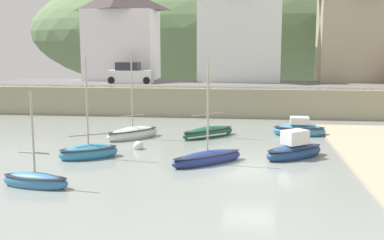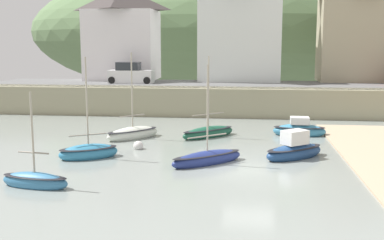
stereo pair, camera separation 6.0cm
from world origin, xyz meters
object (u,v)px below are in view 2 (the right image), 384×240
Objects in this scene: waterfront_building_centre at (240,27)px; sailboat_nearest_shore at (294,150)px; sailboat_white_hull at (89,152)px; parked_car_near_slipway at (131,74)px; fishing_boat_green at (208,132)px; sailboat_blue_trim at (299,130)px; mooring_buoy at (138,146)px; waterfront_building_right at (361,26)px; motorboat_with_cabin at (207,158)px; rowboat_small_beached at (133,133)px; church_with_spire at (342,12)px; dinghy_open_wooden at (35,181)px; waterfront_building_left at (122,33)px.

waterfront_building_centre reaches higher than sailboat_nearest_shore.
sailboat_white_hull is (-10.99, -1.24, -0.10)m from sailboat_nearest_shore.
waterfront_building_centre is at bearing 24.49° from parked_car_near_slipway.
waterfront_building_centre reaches higher than fishing_boat_green.
sailboat_blue_trim is at bearing 43.01° from sailboat_nearest_shore.
sailboat_nearest_shore reaches higher than mooring_buoy.
waterfront_building_right reaches higher than sailboat_white_hull.
fishing_boat_green is 7.03m from motorboat_with_cabin.
rowboat_small_beached is (-4.82, -1.03, 0.02)m from fishing_boat_green.
church_with_spire is at bearing 75.09° from sailboat_blue_trim.
mooring_buoy is at bearing -117.79° from rowboat_small_beached.
church_with_spire reaches higher than parked_car_near_slipway.
mooring_buoy is (2.74, 7.75, -0.11)m from dinghy_open_wooden.
waterfront_building_centre is 18.18m from sailboat_blue_trim.
fishing_boat_green is 5.52m from mooring_buoy.
church_with_spire reaches higher than dinghy_open_wooden.
rowboat_small_beached is (5.39, -18.37, -6.78)m from waterfront_building_left.
waterfront_building_right is 1.85× the size of sailboat_white_hull.
sailboat_blue_trim is 0.94× the size of sailboat_nearest_shore.
waterfront_building_left is 28.04m from sailboat_nearest_shore.
waterfront_building_right reaches higher than mooring_buoy.
mooring_buoy is (4.55, -16.88, -3.03)m from parked_car_near_slipway.
dinghy_open_wooden is at bearing 170.97° from sailboat_nearest_shore.
sailboat_blue_trim is 0.67× the size of motorboat_with_cabin.
church_with_spire is at bearing 69.49° from dinghy_open_wooden.
motorboat_with_cabin reaches higher than sailboat_blue_trim.
waterfront_building_centre is (11.87, 0.00, 0.58)m from waterfront_building_left.
sailboat_blue_trim is (-7.23, -16.07, -7.32)m from waterfront_building_right.
parked_car_near_slipway is at bearing 103.00° from dinghy_open_wooden.
sailboat_nearest_shore is (-7.03, -26.55, -8.85)m from church_with_spire.
church_with_spire is 3.57× the size of sailboat_nearest_shore.
fishing_boat_green is at bearing 54.15° from motorboat_with_cabin.
sailboat_blue_trim is at bearing -114.22° from waterfront_building_right.
sailboat_blue_trim is 11.12m from mooring_buoy.
waterfront_building_right reaches higher than parked_car_near_slipway.
fishing_boat_green is 15.57m from parked_car_near_slipway.
church_with_spire is 31.91m from motorboat_with_cabin.
church_with_spire is 26.11m from fishing_boat_green.
motorboat_with_cabin is (-11.57, -28.36, -8.97)m from church_with_spire.
fishing_boat_green is 1.28× the size of dinghy_open_wooden.
fishing_boat_green is at bearing -119.53° from church_with_spire.
motorboat_with_cabin reaches higher than mooring_buoy.
waterfront_building_left is 23.38m from mooring_buoy.
motorboat_with_cabin reaches higher than dinghy_open_wooden.
church_with_spire is (-1.14, 4.00, 1.59)m from waterfront_building_right.
dinghy_open_wooden is at bearing 174.20° from motorboat_with_cabin.
waterfront_building_right is (23.44, 0.00, 0.58)m from waterfront_building_left.
mooring_buoy is (-3.76, -4.04, -0.13)m from fishing_boat_green.
waterfront_building_right is 2.52× the size of parked_car_near_slipway.
fishing_boat_green is at bearing 16.44° from sailboat_white_hull.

